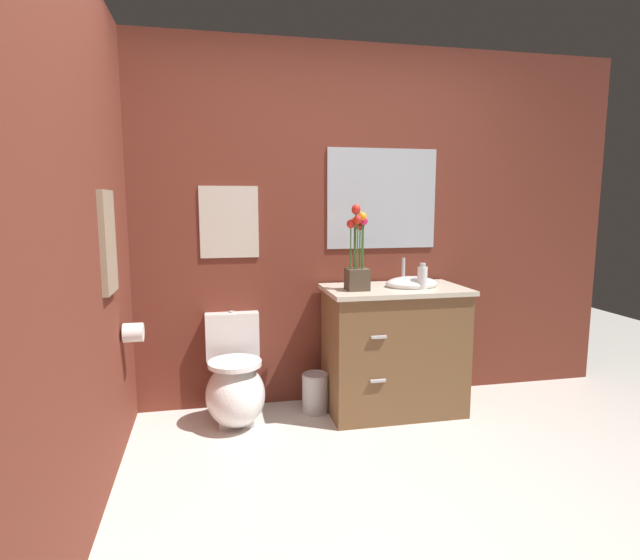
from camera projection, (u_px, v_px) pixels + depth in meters
ground_plane at (402, 532)px, 2.23m from camera, size 8.66×8.66×0.00m
wall_back at (350, 227)px, 3.65m from camera, size 4.04×0.05×2.50m
wall_left at (82, 242)px, 2.24m from camera, size 0.05×4.46×2.50m
toilet at (235, 386)px, 3.34m from camera, size 0.38×0.59×0.69m
vanity_cabinet at (394, 348)px, 3.51m from camera, size 0.94×0.56×1.04m
flower_vase at (357, 258)px, 3.30m from camera, size 0.14×0.14×0.55m
soap_bottle at (422, 277)px, 3.36m from camera, size 0.07×0.07×0.17m
trash_bin at (315, 393)px, 3.51m from camera, size 0.18×0.18×0.27m
wall_poster at (229, 222)px, 3.44m from camera, size 0.39×0.01×0.48m
wall_mirror at (382, 199)px, 3.64m from camera, size 0.80×0.01×0.70m
hanging_towel at (108, 242)px, 2.59m from camera, size 0.03×0.28×0.52m
toilet_paper_roll at (133, 332)px, 2.96m from camera, size 0.11×0.11×0.11m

